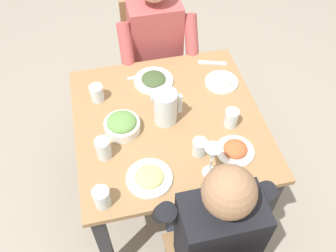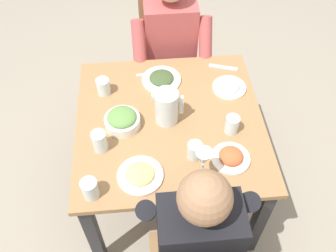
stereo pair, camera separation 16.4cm
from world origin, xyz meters
TOP-DOWN VIEW (x-y plane):
  - ground_plane at (0.00, 0.00)m, footprint 8.00×8.00m
  - dining_table at (0.00, 0.00)m, footprint 0.97×0.97m
  - chair_far at (0.07, 0.78)m, footprint 0.40×0.40m
  - diner_near at (0.05, -0.57)m, footprint 0.48×0.53m
  - diner_far at (0.07, 0.57)m, footprint 0.48×0.53m
  - water_pitcher at (-0.02, 0.01)m, footprint 0.16×0.12m
  - salad_bowl at (-0.24, -0.01)m, footprint 0.18×0.18m
  - plate_rice_curry at (0.27, -0.27)m, footprint 0.19×0.19m
  - plate_yoghurt at (0.35, 0.20)m, footprint 0.19×0.19m
  - plate_dolmas at (-0.02, 0.30)m, footprint 0.22×0.22m
  - plate_fries at (-0.17, -0.33)m, footprint 0.21×0.21m
  - water_glass_far_left at (-0.34, 0.23)m, footprint 0.07×0.07m
  - water_glass_by_pitcher at (-0.35, -0.15)m, footprint 0.07×0.07m
  - water_glass_near_right at (0.10, -0.23)m, footprint 0.07×0.07m
  - water_glass_near_left at (-0.39, -0.40)m, footprint 0.07×0.07m
  - water_glass_far_right at (0.30, -0.10)m, footprint 0.07×0.07m
  - wine_glass at (0.11, -0.36)m, footprint 0.08×0.08m
  - fork_near at (0.35, 0.38)m, footprint 0.17×0.08m
  - knife_near at (-0.07, 0.36)m, footprint 0.19×0.04m

SIDE VIEW (x-z plane):
  - ground_plane at x=0.00m, z-range 0.00..0.00m
  - chair_far at x=0.07m, z-range 0.06..0.94m
  - dining_table at x=0.00m, z-range 0.25..0.95m
  - diner_near at x=0.05m, z-range 0.06..1.24m
  - diner_far at x=0.07m, z-range 0.06..1.24m
  - fork_near at x=0.35m, z-range 0.70..0.71m
  - knife_near at x=-0.07m, z-range 0.70..0.71m
  - plate_fries at x=-0.17m, z-range 0.70..0.74m
  - plate_dolmas at x=-0.02m, z-range 0.70..0.74m
  - plate_yoghurt at x=0.35m, z-range 0.70..0.74m
  - plate_rice_curry at x=0.27m, z-range 0.69..0.75m
  - salad_bowl at x=-0.24m, z-range 0.70..0.79m
  - water_glass_near_right at x=0.10m, z-range 0.70..0.79m
  - water_glass_far_left at x=-0.34m, z-range 0.70..0.80m
  - water_glass_far_right at x=0.30m, z-range 0.70..0.80m
  - water_glass_near_left at x=-0.39m, z-range 0.70..0.80m
  - water_glass_by_pitcher at x=-0.35m, z-range 0.70..0.82m
  - water_pitcher at x=-0.02m, z-range 0.70..0.89m
  - wine_glass at x=0.11m, z-range 0.75..0.94m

